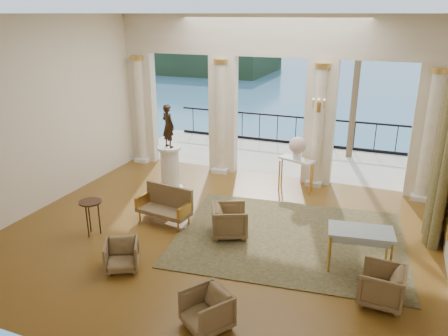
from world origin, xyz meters
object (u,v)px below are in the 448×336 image
at_px(settee, 166,205).
at_px(pedestal, 170,170).
at_px(console_table, 296,164).
at_px(armchair_d, 230,219).
at_px(game_table, 361,234).
at_px(armchair_c, 382,284).
at_px(armchair_a, 122,254).
at_px(side_table, 91,206).
at_px(statue, 168,126).
at_px(armchair_b, 207,308).

xyz_separation_m(settee, pedestal, (-0.79, 1.67, 0.18)).
bearing_deg(console_table, armchair_d, -82.01).
bearing_deg(console_table, pedestal, -136.34).
bearing_deg(console_table, game_table, -37.99).
bearing_deg(armchair_c, armchair_a, -77.65).
distance_m(game_table, pedestal, 5.46).
bearing_deg(side_table, armchair_d, 20.85).
relative_size(game_table, console_table, 1.23).
bearing_deg(statue, armchair_d, 168.10).
bearing_deg(armchair_c, armchair_d, -108.35).
xyz_separation_m(settee, console_table, (2.32, 2.92, 0.33)).
distance_m(armchair_d, pedestal, 2.96).
bearing_deg(pedestal, statue, 0.00).
xyz_separation_m(armchair_d, game_table, (2.68, -0.33, 0.34)).
bearing_deg(armchair_d, statue, 28.92).
distance_m(game_table, side_table, 5.48).
bearing_deg(side_table, game_table, 7.57).
xyz_separation_m(settee, statue, (-0.79, 1.67, 1.37)).
bearing_deg(armchair_b, console_table, 124.50).
distance_m(armchair_d, side_table, 2.96).
height_order(armchair_c, statue, statue).
xyz_separation_m(armchair_b, settee, (-2.30, 2.93, 0.08)).
bearing_deg(armchair_b, statue, 158.52).
relative_size(armchair_b, armchair_d, 0.89).
height_order(armchair_b, console_table, console_table).
bearing_deg(side_table, settee, 44.08).
bearing_deg(game_table, armchair_b, -136.36).
distance_m(settee, console_table, 3.74).
bearing_deg(armchair_d, settee, 62.43).
relative_size(armchair_a, console_table, 0.61).
xyz_separation_m(armchair_c, game_table, (-0.45, 0.92, 0.36)).
relative_size(armchair_a, settee, 0.47).
height_order(armchair_d, settee, settee).
relative_size(armchair_a, side_table, 0.80).
height_order(armchair_d, statue, statue).
bearing_deg(console_table, settee, -106.71).
relative_size(armchair_d, settee, 0.56).
bearing_deg(armchair_b, side_table, -172.78).
distance_m(armchair_a, console_table, 5.41).
distance_m(armchair_a, pedestal, 3.85).
bearing_deg(armchair_b, settee, 162.81).
relative_size(armchair_d, console_table, 0.74).
xyz_separation_m(statue, console_table, (3.10, 1.25, -1.04)).
bearing_deg(armchair_c, game_table, -150.60).
height_order(armchair_c, game_table, game_table).
relative_size(armchair_a, armchair_b, 0.93).
bearing_deg(armchair_a, statue, 75.46).
distance_m(armchair_b, armchair_c, 2.89).
bearing_deg(settee, game_table, 2.43).
xyz_separation_m(pedestal, statue, (0.00, 0.00, 1.19)).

